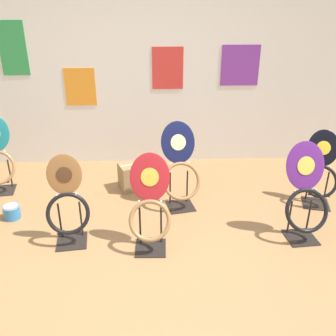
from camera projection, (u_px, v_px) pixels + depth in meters
The scene contains 9 objects.
ground_plane at pixel (143, 276), 3.14m from camera, with size 14.00×14.00×0.00m, color #A37547.
wall_back at pixel (144, 66), 4.78m from camera, with size 8.00×0.07×2.60m.
toilet_seat_display_crimson_swirl at pixel (150, 210), 3.34m from camera, with size 0.39×0.38×0.88m.
toilet_seat_display_purple_note at pixel (306, 197), 3.47m from camera, with size 0.44×0.39×0.93m.
toilet_seat_display_jazz_black at pixel (321, 172), 4.08m from camera, with size 0.43×0.43×0.82m.
toilet_seat_display_navy_moon at pixel (180, 172), 4.00m from camera, with size 0.46×0.43×0.93m.
toilet_seat_display_woodgrain at pixel (68, 207), 3.41m from camera, with size 0.41×0.31×0.87m.
paint_can at pixel (12, 211), 3.91m from camera, with size 0.17×0.17×0.15m.
storage_box at pixel (136, 176), 4.50m from camera, with size 0.45×0.37×0.32m.
Camera 1 is at (0.11, -2.46, 2.16)m, focal length 40.00 mm.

